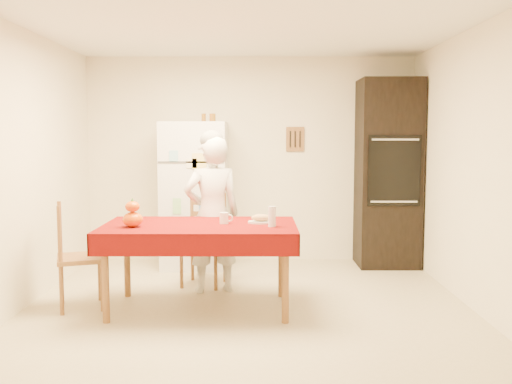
{
  "coord_description": "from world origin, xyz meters",
  "views": [
    {
      "loc": [
        0.09,
        -4.79,
        1.54
      ],
      "look_at": [
        0.07,
        0.2,
        1.05
      ],
      "focal_mm": 40.0,
      "sensor_mm": 36.0,
      "label": 1
    }
  ],
  "objects_px": {
    "chair_left": "(73,252)",
    "wine_glass": "(272,216)",
    "pumpkin_lower": "(133,219)",
    "dining_table": "(200,232)",
    "oven_cabinet": "(388,173)",
    "refrigerator": "(195,195)",
    "seated_woman": "(212,215)",
    "coffee_mug": "(224,218)",
    "chair_far": "(205,236)",
    "bread_plate": "(261,222)"
  },
  "relations": [
    {
      "from": "pumpkin_lower",
      "to": "wine_glass",
      "type": "bearing_deg",
      "value": 1.05
    },
    {
      "from": "dining_table",
      "to": "wine_glass",
      "type": "height_order",
      "value": "wine_glass"
    },
    {
      "from": "chair_far",
      "to": "bread_plate",
      "type": "xyz_separation_m",
      "value": [
        0.58,
        -0.8,
        0.26
      ]
    },
    {
      "from": "dining_table",
      "to": "coffee_mug",
      "type": "relative_size",
      "value": 17.0
    },
    {
      "from": "bread_plate",
      "to": "chair_left",
      "type": "bearing_deg",
      "value": -177.87
    },
    {
      "from": "oven_cabinet",
      "to": "bread_plate",
      "type": "relative_size",
      "value": 9.17
    },
    {
      "from": "seated_woman",
      "to": "dining_table",
      "type": "bearing_deg",
      "value": 67.3
    },
    {
      "from": "dining_table",
      "to": "chair_left",
      "type": "relative_size",
      "value": 1.79
    },
    {
      "from": "refrigerator",
      "to": "chair_far",
      "type": "relative_size",
      "value": 1.79
    },
    {
      "from": "chair_left",
      "to": "coffee_mug",
      "type": "bearing_deg",
      "value": -107.46
    },
    {
      "from": "refrigerator",
      "to": "coffee_mug",
      "type": "distance_m",
      "value": 1.71
    },
    {
      "from": "dining_table",
      "to": "bread_plate",
      "type": "bearing_deg",
      "value": 7.9
    },
    {
      "from": "dining_table",
      "to": "pumpkin_lower",
      "type": "height_order",
      "value": "pumpkin_lower"
    },
    {
      "from": "bread_plate",
      "to": "seated_woman",
      "type": "bearing_deg",
      "value": 133.74
    },
    {
      "from": "chair_far",
      "to": "refrigerator",
      "type": "bearing_deg",
      "value": 115.67
    },
    {
      "from": "pumpkin_lower",
      "to": "refrigerator",
      "type": "bearing_deg",
      "value": 79.77
    },
    {
      "from": "seated_woman",
      "to": "wine_glass",
      "type": "relative_size",
      "value": 8.73
    },
    {
      "from": "refrigerator",
      "to": "dining_table",
      "type": "xyz_separation_m",
      "value": [
        0.23,
        -1.7,
        -0.16
      ]
    },
    {
      "from": "dining_table",
      "to": "seated_woman",
      "type": "bearing_deg",
      "value": 83.43
    },
    {
      "from": "refrigerator",
      "to": "wine_glass",
      "type": "relative_size",
      "value": 9.66
    },
    {
      "from": "pumpkin_lower",
      "to": "wine_glass",
      "type": "distance_m",
      "value": 1.2
    },
    {
      "from": "seated_woman",
      "to": "wine_glass",
      "type": "xyz_separation_m",
      "value": [
        0.57,
        -0.7,
        0.08
      ]
    },
    {
      "from": "coffee_mug",
      "to": "wine_glass",
      "type": "distance_m",
      "value": 0.45
    },
    {
      "from": "oven_cabinet",
      "to": "wine_glass",
      "type": "relative_size",
      "value": 12.5
    },
    {
      "from": "coffee_mug",
      "to": "bread_plate",
      "type": "relative_size",
      "value": 0.42
    },
    {
      "from": "chair_left",
      "to": "coffee_mug",
      "type": "relative_size",
      "value": 9.5
    },
    {
      "from": "refrigerator",
      "to": "chair_far",
      "type": "height_order",
      "value": "refrigerator"
    },
    {
      "from": "wine_glass",
      "to": "pumpkin_lower",
      "type": "bearing_deg",
      "value": -178.95
    },
    {
      "from": "oven_cabinet",
      "to": "chair_left",
      "type": "xyz_separation_m",
      "value": [
        -3.18,
        -1.73,
        -0.59
      ]
    },
    {
      "from": "oven_cabinet",
      "to": "refrigerator",
      "type": "bearing_deg",
      "value": -178.82
    },
    {
      "from": "chair_far",
      "to": "coffee_mug",
      "type": "height_order",
      "value": "chair_far"
    },
    {
      "from": "refrigerator",
      "to": "pumpkin_lower",
      "type": "bearing_deg",
      "value": -100.23
    },
    {
      "from": "refrigerator",
      "to": "dining_table",
      "type": "distance_m",
      "value": 1.72
    },
    {
      "from": "coffee_mug",
      "to": "pumpkin_lower",
      "type": "distance_m",
      "value": 0.79
    },
    {
      "from": "chair_far",
      "to": "seated_woman",
      "type": "relative_size",
      "value": 0.62
    },
    {
      "from": "coffee_mug",
      "to": "dining_table",
      "type": "bearing_deg",
      "value": -168.52
    },
    {
      "from": "coffee_mug",
      "to": "wine_glass",
      "type": "height_order",
      "value": "wine_glass"
    },
    {
      "from": "pumpkin_lower",
      "to": "dining_table",
      "type": "bearing_deg",
      "value": 14.3
    },
    {
      "from": "refrigerator",
      "to": "oven_cabinet",
      "type": "xyz_separation_m",
      "value": [
        2.28,
        0.05,
        0.25
      ]
    },
    {
      "from": "dining_table",
      "to": "pumpkin_lower",
      "type": "xyz_separation_m",
      "value": [
        -0.56,
        -0.14,
        0.13
      ]
    },
    {
      "from": "pumpkin_lower",
      "to": "seated_woman",
      "type": "bearing_deg",
      "value": 48.93
    },
    {
      "from": "chair_far",
      "to": "chair_left",
      "type": "height_order",
      "value": "same"
    },
    {
      "from": "chair_far",
      "to": "wine_glass",
      "type": "xyz_separation_m",
      "value": [
        0.67,
        -0.99,
        0.34
      ]
    },
    {
      "from": "pumpkin_lower",
      "to": "bread_plate",
      "type": "distance_m",
      "value": 1.13
    },
    {
      "from": "dining_table",
      "to": "wine_glass",
      "type": "distance_m",
      "value": 0.67
    },
    {
      "from": "dining_table",
      "to": "pumpkin_lower",
      "type": "distance_m",
      "value": 0.59
    },
    {
      "from": "oven_cabinet",
      "to": "wine_glass",
      "type": "height_order",
      "value": "oven_cabinet"
    },
    {
      "from": "oven_cabinet",
      "to": "chair_left",
      "type": "bearing_deg",
      "value": -151.48
    },
    {
      "from": "refrigerator",
      "to": "seated_woman",
      "type": "relative_size",
      "value": 1.11
    },
    {
      "from": "chair_left",
      "to": "wine_glass",
      "type": "relative_size",
      "value": 5.4
    }
  ]
}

